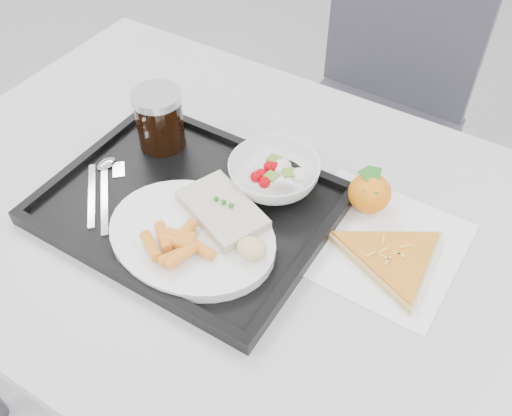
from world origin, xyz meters
TOP-DOWN VIEW (x-y plane):
  - table at (0.00, 0.30)m, footprint 1.20×0.80m
  - chair at (-0.03, 1.02)m, footprint 0.43×0.43m
  - tray at (-0.08, 0.26)m, footprint 0.45×0.35m
  - dinner_plate at (-0.03, 0.20)m, footprint 0.27×0.27m
  - fish_fillet at (-0.01, 0.26)m, footprint 0.16×0.13m
  - bread_roll at (0.07, 0.21)m, footprint 0.05×0.05m
  - salad_bowl at (0.01, 0.38)m, footprint 0.15×0.15m
  - cola_glass at (-0.21, 0.36)m, footprint 0.09×0.09m
  - cutlery at (-0.23, 0.22)m, footprint 0.14×0.15m
  - napkin at (0.21, 0.36)m, footprint 0.25×0.24m
  - tangerine at (0.17, 0.42)m, footprint 0.08×0.08m
  - pizza_slice at (0.24, 0.34)m, footprint 0.24×0.24m
  - carrot_pile at (-0.03, 0.17)m, footprint 0.11×0.09m
  - salad_contents at (0.02, 0.38)m, footprint 0.08×0.08m

SIDE VIEW (x-z plane):
  - chair at x=-0.03m, z-range 0.07..1.00m
  - table at x=0.00m, z-range 0.31..1.06m
  - napkin at x=0.21m, z-range 0.75..0.75m
  - tray at x=-0.08m, z-range 0.75..0.77m
  - pizza_slice at x=0.24m, z-range 0.75..0.77m
  - cutlery at x=-0.23m, z-range 0.76..0.77m
  - dinner_plate at x=-0.03m, z-range 0.77..0.78m
  - tangerine at x=0.17m, z-range 0.75..0.82m
  - salad_bowl at x=0.01m, z-range 0.77..0.81m
  - fish_fillet at x=-0.01m, z-range 0.78..0.81m
  - carrot_pile at x=-0.03m, z-range 0.78..0.81m
  - bread_roll at x=0.07m, z-range 0.78..0.81m
  - salad_contents at x=0.02m, z-range 0.79..0.81m
  - cola_glass at x=-0.21m, z-range 0.77..0.88m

